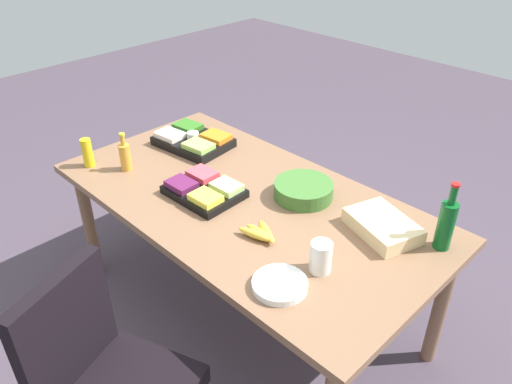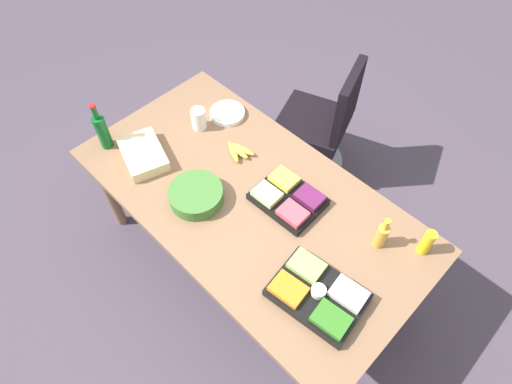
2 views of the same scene
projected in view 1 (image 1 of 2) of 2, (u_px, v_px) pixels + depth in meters
The scene contains 12 objects.
ground_plane at pixel (247, 310), 2.91m from camera, with size 10.00×10.00×0.00m, color #483C49.
conference_table at pixel (246, 211), 2.54m from camera, with size 2.00×1.05×0.77m.
fruit_platter at pixel (204, 190), 2.51m from camera, with size 0.37×0.29×0.07m.
mustard_bottle at pixel (87, 153), 2.74m from camera, with size 0.06×0.06×0.16m, color yellow.
dressing_bottle at pixel (125, 156), 2.70m from camera, with size 0.07×0.07×0.22m.
banana_bunch at pixel (261, 233), 2.22m from camera, with size 0.19×0.14×0.04m.
mayo_jar at pixel (321, 257), 2.01m from camera, with size 0.09×0.09×0.14m, color white.
veggie_tray at pixel (193, 140), 2.97m from camera, with size 0.45×0.35×0.09m.
paper_plate_stack at pixel (280, 285), 1.95m from camera, with size 0.22×0.22×0.03m, color white.
salad_bowl at pixel (303, 190), 2.49m from camera, with size 0.29×0.29×0.08m, color #3D6D2D.
sheet_cake at pixel (383, 226), 2.24m from camera, with size 0.32×0.22×0.07m, color beige.
wine_bottle at pixel (446, 224), 2.11m from camera, with size 0.09×0.09×0.32m.
Camera 1 is at (-1.52, 1.44, 2.13)m, focal length 35.19 mm.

